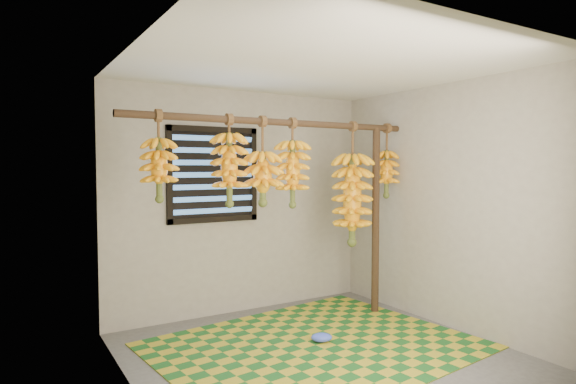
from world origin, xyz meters
TOP-DOWN VIEW (x-y plane):
  - floor at (0.00, 0.00)m, footprint 3.00×3.00m
  - ceiling at (0.00, 0.00)m, footprint 3.00×3.00m
  - wall_back at (0.00, 1.50)m, footprint 3.00×0.01m
  - wall_left at (-1.50, 0.00)m, footprint 0.01×3.00m
  - wall_right at (1.50, 0.00)m, footprint 0.01×3.00m
  - window at (-0.35, 1.48)m, footprint 1.00×0.04m
  - hanging_pole at (0.00, 0.70)m, footprint 3.00×0.06m
  - support_post at (1.20, 0.70)m, footprint 0.08×0.08m
  - woven_mat at (0.08, 0.21)m, footprint 2.86×2.39m
  - plastic_bag at (0.17, 0.24)m, footprint 0.23×0.21m
  - banana_bunch_a at (-1.15, 0.70)m, footprint 0.29×0.29m
  - banana_bunch_b at (-0.52, 0.70)m, footprint 0.31×0.31m
  - banana_bunch_c at (-0.18, 0.70)m, footprint 0.34×0.34m
  - banana_bunch_d at (0.14, 0.70)m, footprint 0.32×0.32m
  - banana_bunch_e at (0.88, 0.70)m, footprint 0.38×0.38m
  - banana_bunch_f at (1.35, 0.70)m, footprint 0.26×0.26m

SIDE VIEW (x-z plane):
  - floor at x=0.00m, z-range -0.01..0.00m
  - woven_mat at x=0.08m, z-range 0.00..0.01m
  - plastic_bag at x=0.17m, z-range 0.01..0.09m
  - support_post at x=1.20m, z-range 0.00..2.00m
  - wall_back at x=0.00m, z-range 0.00..2.40m
  - wall_left at x=-1.50m, z-range 0.00..2.40m
  - wall_right at x=1.50m, z-range 0.00..2.40m
  - banana_bunch_e at x=0.88m, z-range 0.60..1.88m
  - banana_bunch_c at x=-0.18m, z-range 1.07..1.89m
  - window at x=-0.35m, z-range 1.00..2.00m
  - banana_bunch_f at x=1.35m, z-range 1.11..1.91m
  - banana_bunch_d at x=0.14m, z-range 1.09..1.94m
  - banana_bunch_b at x=-0.52m, z-range 1.15..1.97m
  - banana_bunch_a at x=-1.15m, z-range 1.18..1.94m
  - hanging_pole at x=0.00m, z-range 1.97..2.03m
  - ceiling at x=0.00m, z-range 2.40..2.41m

